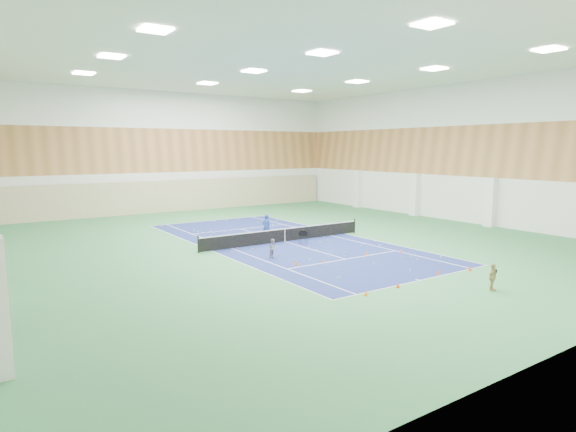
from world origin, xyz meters
The scene contains 20 objects.
ground centered at (0.00, 0.00, 0.00)m, with size 40.00×40.00×0.00m, color #317444.
room_shell centered at (0.00, 0.00, 6.00)m, with size 36.00×40.00×12.00m, color white, non-canonical shape.
wood_cladding centered at (0.00, 0.00, 8.00)m, with size 36.00×40.00×8.00m, color #B27642, non-canonical shape.
ceiling_light_grid centered at (0.00, 0.00, 11.92)m, with size 21.40×25.40×0.06m, color silver, non-canonical shape.
court_surface centered at (0.00, 0.00, 0.01)m, with size 10.97×23.77×0.01m, color navy.
tennis_balls_scatter centered at (0.00, 0.00, 0.05)m, with size 10.57×22.77×0.07m, color yellow, non-canonical shape.
tennis_net centered at (0.00, 0.00, 0.55)m, with size 12.80×0.10×1.10m, color black, non-canonical shape.
back_curtain centered at (0.00, 19.75, 1.60)m, with size 35.40×0.16×3.20m, color #C6B793.
coach centered at (-0.43, 1.74, 0.88)m, with size 0.64×0.42×1.76m, color #213C97.
child_court centered at (-3.33, -3.77, 0.58)m, with size 0.56×0.44×1.15m, color gray.
child_apron centered at (1.41, -14.82, 0.62)m, with size 0.73×0.30×1.25m, color tan.
ball_cart centered at (0.60, -1.32, 0.43)m, with size 0.50×0.50×0.87m, color black, non-canonical shape.
cone_svc_a centered at (-3.17, -5.94, 0.11)m, with size 0.21×0.21×0.23m, color #D9540B.
cone_svc_b centered at (-1.55, -6.23, 0.10)m, with size 0.18×0.18×0.20m, color #D6550B.
cone_svc_c centered at (1.74, -6.24, 0.10)m, with size 0.19×0.19×0.21m, color #E2560B.
cone_svc_d centered at (4.01, -6.95, 0.10)m, with size 0.18×0.18×0.20m, color #FF470D.
cone_base_a centered at (-3.87, -12.21, 0.11)m, with size 0.21×0.21×0.23m, color orange.
cone_base_b centered at (-1.80, -12.13, 0.11)m, with size 0.21×0.21×0.23m, color #D6410B.
cone_base_c centered at (1.72, -11.60, 0.11)m, with size 0.20×0.20×0.22m, color red.
cone_base_d centered at (3.69, -12.06, 0.12)m, with size 0.21×0.21×0.23m, color red.
Camera 1 is at (-18.08, -27.12, 6.38)m, focal length 30.00 mm.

